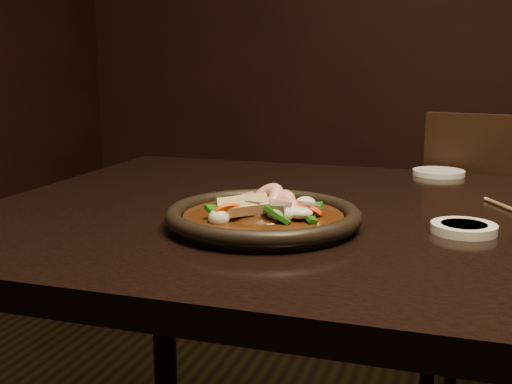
% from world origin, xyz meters
% --- Properties ---
extents(table, '(1.60, 0.90, 0.75)m').
position_xyz_m(table, '(0.00, 0.00, 0.67)').
color(table, black).
rests_on(table, floor).
extents(chair, '(0.48, 0.48, 0.88)m').
position_xyz_m(chair, '(0.11, 0.57, 0.48)').
color(chair, black).
rests_on(chair, floor).
extents(plate, '(0.29, 0.29, 0.03)m').
position_xyz_m(plate, '(-0.30, -0.14, 0.76)').
color(plate, black).
rests_on(plate, table).
extents(stirfry, '(0.19, 0.16, 0.06)m').
position_xyz_m(stirfry, '(-0.29, -0.14, 0.77)').
color(stirfry, '#381C0A').
rests_on(stirfry, plate).
extents(soy_dish, '(0.09, 0.09, 0.01)m').
position_xyz_m(soy_dish, '(-0.01, -0.08, 0.76)').
color(soy_dish, white).
rests_on(soy_dish, table).
extents(saucer_left, '(0.11, 0.11, 0.01)m').
position_xyz_m(saucer_left, '(-0.07, 0.40, 0.76)').
color(saucer_left, white).
rests_on(saucer_left, table).
extents(napkin, '(0.19, 0.19, 0.00)m').
position_xyz_m(napkin, '(-0.35, -0.01, 0.75)').
color(napkin, tan).
rests_on(napkin, table).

